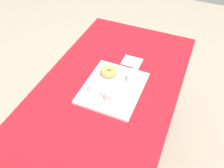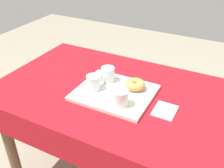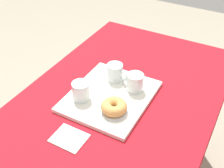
% 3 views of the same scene
% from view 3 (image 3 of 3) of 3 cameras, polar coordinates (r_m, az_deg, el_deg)
% --- Properties ---
extents(dining_table, '(1.39, 0.82, 0.75)m').
position_cam_3_polar(dining_table, '(1.31, 0.46, -7.26)').
color(dining_table, '#A8141E').
rests_on(dining_table, ground).
extents(serving_tray, '(0.40, 0.34, 0.02)m').
position_cam_3_polar(serving_tray, '(1.26, -0.37, -2.45)').
color(serving_tray, silver).
rests_on(serving_tray, dining_table).
extents(tea_mug_left, '(0.07, 0.11, 0.08)m').
position_cam_3_polar(tea_mug_left, '(1.32, 0.65, 2.25)').
color(tea_mug_left, silver).
rests_on(tea_mug_left, serving_tray).
extents(water_glass_near, '(0.07, 0.07, 0.08)m').
position_cam_3_polar(water_glass_near, '(1.26, 4.61, 0.22)').
color(water_glass_near, silver).
rests_on(water_glass_near, serving_tray).
extents(water_glass_far, '(0.07, 0.07, 0.08)m').
position_cam_3_polar(water_glass_far, '(1.22, -6.22, -1.56)').
color(water_glass_far, silver).
rests_on(water_glass_far, serving_tray).
extents(donut_plate_left, '(0.11, 0.11, 0.01)m').
position_cam_3_polar(donut_plate_left, '(1.17, 0.40, -5.45)').
color(donut_plate_left, silver).
rests_on(donut_plate_left, serving_tray).
extents(sugar_donut_left, '(0.11, 0.11, 0.04)m').
position_cam_3_polar(sugar_donut_left, '(1.15, 0.40, -4.53)').
color(sugar_donut_left, tan).
rests_on(sugar_donut_left, donut_plate_left).
extents(paper_napkin, '(0.10, 0.13, 0.01)m').
position_cam_3_polar(paper_napkin, '(1.11, -8.54, -10.66)').
color(paper_napkin, white).
rests_on(paper_napkin, dining_table).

